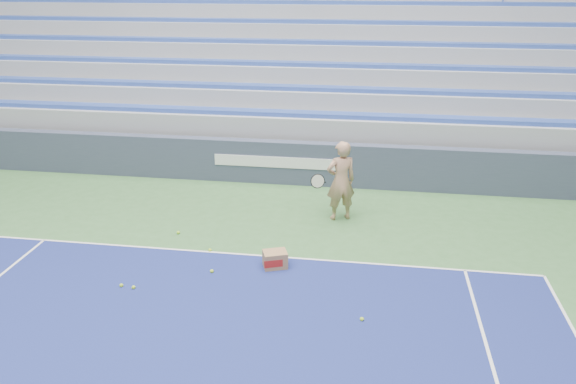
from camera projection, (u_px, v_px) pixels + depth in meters
The scene contains 10 objects.
sponsor_barrier at pixel (278, 162), 14.22m from camera, with size 30.00×0.32×1.10m.
bleachers at pixel (306, 57), 18.81m from camera, with size 31.00×9.15×7.30m.
tennis_player at pixel (341, 181), 12.00m from camera, with size 0.98×0.94×1.77m.
ball_box at pixel (275, 260), 10.24m from camera, with size 0.51×0.46×0.32m.
tennis_ball_0 at pixel (121, 285), 9.64m from camera, with size 0.07×0.07×0.07m, color #A9D42B.
tennis_ball_1 at pixel (210, 250), 10.86m from camera, with size 0.07×0.07×0.07m, color #A9D42B.
tennis_ball_2 at pixel (362, 319), 8.71m from camera, with size 0.07×0.07×0.07m, color #A9D42B.
tennis_ball_3 at pixel (178, 232), 11.59m from camera, with size 0.07×0.07×0.07m, color #A9D42B.
tennis_ball_4 at pixel (212, 271), 10.10m from camera, with size 0.07×0.07×0.07m, color #A9D42B.
tennis_ball_5 at pixel (134, 287), 9.58m from camera, with size 0.07×0.07×0.07m, color #A9D42B.
Camera 1 is at (2.27, 2.57, 5.08)m, focal length 35.00 mm.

